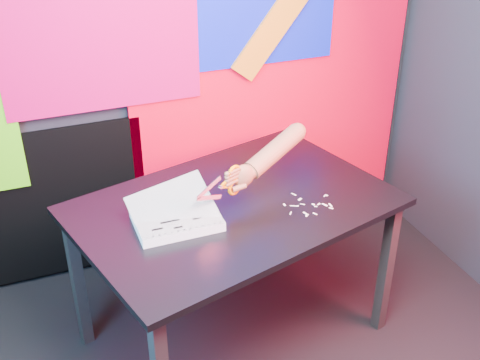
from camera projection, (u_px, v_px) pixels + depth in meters
name	position (u px, v px, depth m)	size (l,w,h in m)	color
room	(279.00, 153.00, 1.67)	(3.01, 3.01, 2.71)	black
backdrop	(168.00, 98.00, 3.07)	(2.88, 0.05, 2.08)	red
work_table	(234.00, 218.00, 2.62)	(1.51, 1.20, 0.75)	#262626
printout_stack	(176.00, 219.00, 2.43)	(0.36, 0.25, 0.18)	silver
scissors	(231.00, 182.00, 2.46)	(0.23, 0.11, 0.14)	silver
hand_forearm	(270.00, 155.00, 2.58)	(0.44, 0.23, 0.18)	brown
paper_clippings	(310.00, 205.00, 2.56)	(0.22, 0.20, 0.00)	silver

